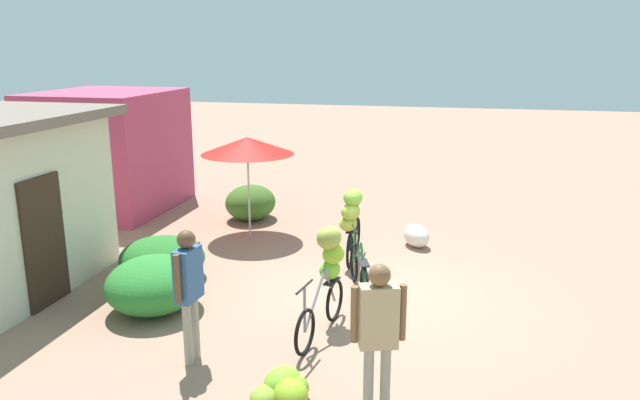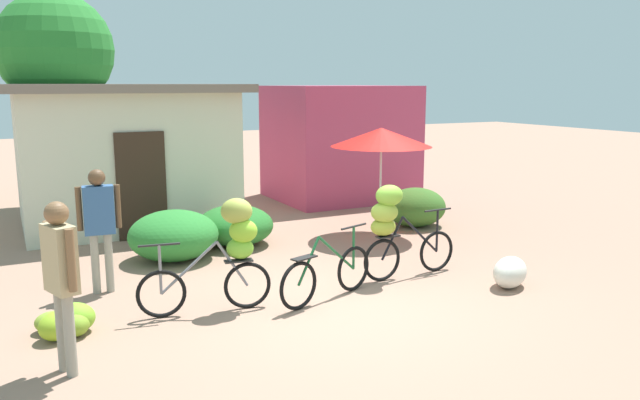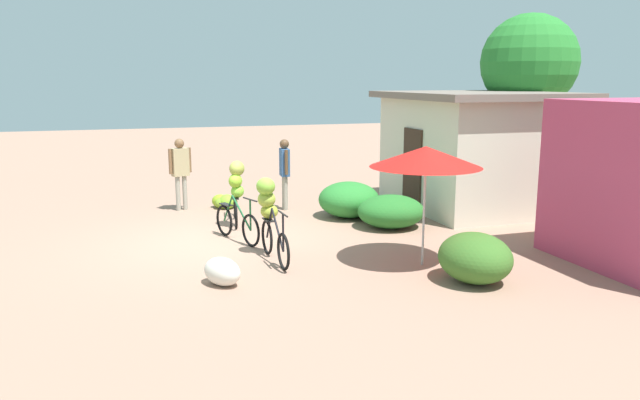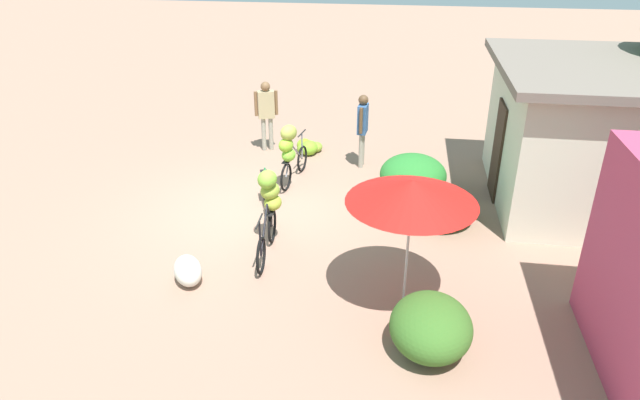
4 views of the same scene
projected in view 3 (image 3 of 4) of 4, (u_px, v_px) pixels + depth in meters
ground_plane at (223, 242)px, 12.12m from camera, size 60.00×60.00×0.00m
building_low at (474, 149)px, 15.21m from camera, size 4.52×3.81×2.85m
tree_behind_building at (529, 64)px, 16.41m from camera, size 2.57×2.57×4.89m
hedge_bush_front_left at (349, 200)px, 14.25m from camera, size 1.47×1.41×0.82m
hedge_bush_front_right at (391, 211)px, 13.26m from camera, size 1.36×1.46×0.71m
hedge_bush_mid at (475, 258)px, 9.67m from camera, size 1.27×1.12×0.79m
market_umbrella at (426, 157)px, 10.28m from camera, size 1.90×1.90×2.06m
bicycle_leftmost at (236, 187)px, 13.30m from camera, size 1.68×0.48×1.45m
bicycle_near_pile at (237, 224)px, 12.13m from camera, size 1.63×0.59×0.94m
bicycle_center_loaded at (269, 210)px, 10.96m from camera, size 1.66×0.40×1.43m
banana_pile_on_ground at (225, 202)px, 15.29m from camera, size 0.77×0.75×0.36m
produce_sack at (222, 271)px, 9.55m from camera, size 0.83×0.73×0.44m
person_vendor at (180, 166)px, 14.87m from camera, size 0.32×0.55×1.76m
person_bystander at (285, 167)px, 14.97m from camera, size 0.58×0.23×1.73m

